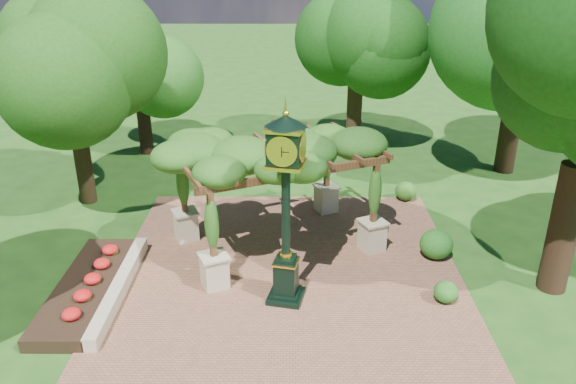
{
  "coord_description": "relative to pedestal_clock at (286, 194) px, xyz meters",
  "views": [
    {
      "loc": [
        0.11,
        -12.47,
        8.74
      ],
      "look_at": [
        0.0,
        2.5,
        2.2
      ],
      "focal_mm": 35.0,
      "sensor_mm": 36.0,
      "label": 1
    }
  ],
  "objects": [
    {
      "name": "pedestal_clock",
      "position": [
        0.0,
        0.0,
        0.0
      ],
      "size": [
        1.23,
        1.23,
        5.21
      ],
      "rotation": [
        0.0,
        0.0,
        -0.22
      ],
      "color": "black",
      "rests_on": "brick_plaza"
    },
    {
      "name": "tree_west_far",
      "position": [
        -6.56,
        11.79,
        1.29
      ],
      "size": [
        3.76,
        3.76,
        6.42
      ],
      "color": "black",
      "rests_on": "ground"
    },
    {
      "name": "border_wall",
      "position": [
        -4.56,
        0.24,
        -2.91
      ],
      "size": [
        0.35,
        5.0,
        0.4
      ],
      "primitive_type": "cube",
      "color": "#C6B793",
      "rests_on": "ground"
    },
    {
      "name": "sundial",
      "position": [
        1.79,
        9.42,
        -2.69
      ],
      "size": [
        0.6,
        0.6,
        0.97
      ],
      "rotation": [
        0.0,
        0.0,
        -0.12
      ],
      "color": "#9C9B93",
      "rests_on": "ground"
    },
    {
      "name": "shrub_mid",
      "position": [
        4.54,
        2.24,
        -2.62
      ],
      "size": [
        1.01,
        1.01,
        0.9
      ],
      "primitive_type": "ellipsoid",
      "rotation": [
        0.0,
        0.0,
        0.01
      ],
      "color": "#205919",
      "rests_on": "brick_plaza"
    },
    {
      "name": "tree_north",
      "position": [
        3.1,
        13.16,
        1.94
      ],
      "size": [
        4.38,
        4.38,
        7.37
      ],
      "color": "#382516",
      "rests_on": "ground"
    },
    {
      "name": "flower_bed",
      "position": [
        -5.46,
        0.24,
        -2.93
      ],
      "size": [
        1.5,
        5.0,
        0.36
      ],
      "primitive_type": "cube",
      "color": "red",
      "rests_on": "ground"
    },
    {
      "name": "shrub_back",
      "position": [
        4.41,
        6.5,
        -2.72
      ],
      "size": [
        0.79,
        0.79,
        0.71
      ],
      "primitive_type": "ellipsoid",
      "rotation": [
        0.0,
        0.0,
        -0.0
      ],
      "color": "#2A5919",
      "rests_on": "brick_plaza"
    },
    {
      "name": "shrub_front",
      "position": [
        4.26,
        -0.11,
        -2.78
      ],
      "size": [
        0.79,
        0.79,
        0.59
      ],
      "primitive_type": "ellipsoid",
      "rotation": [
        0.0,
        0.0,
        -0.24
      ],
      "color": "#245F1B",
      "rests_on": "brick_plaza"
    },
    {
      "name": "brick_plaza",
      "position": [
        0.04,
        0.74,
        -3.09
      ],
      "size": [
        10.0,
        12.0,
        0.04
      ],
      "primitive_type": "cube",
      "color": "brown",
      "rests_on": "ground"
    },
    {
      "name": "tree_west_near",
      "position": [
        -7.46,
        6.38,
        1.73
      ],
      "size": [
        4.45,
        4.45,
        7.04
      ],
      "color": "#302213",
      "rests_on": "ground"
    },
    {
      "name": "pergola",
      "position": [
        -0.3,
        3.08,
        -0.05
      ],
      "size": [
        6.92,
        5.82,
        3.73
      ],
      "rotation": [
        0.0,
        0.0,
        0.43
      ],
      "color": "#C4B991",
      "rests_on": "brick_plaza"
    },
    {
      "name": "ground",
      "position": [
        0.04,
        -0.26,
        -3.11
      ],
      "size": [
        120.0,
        120.0,
        0.0
      ],
      "primitive_type": "plane",
      "color": "#1E4714",
      "rests_on": "ground"
    }
  ]
}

